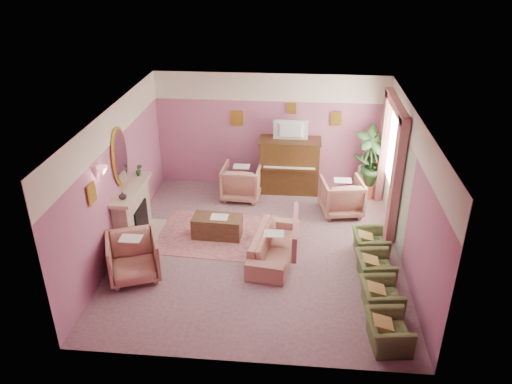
# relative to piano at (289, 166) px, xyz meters

# --- Properties ---
(floor) EXTENTS (5.50, 6.00, 0.01)m
(floor) POSITION_rel_piano_xyz_m (-0.50, -2.68, -0.65)
(floor) COLOR #836168
(floor) RESTS_ON ground
(ceiling) EXTENTS (5.50, 6.00, 0.01)m
(ceiling) POSITION_rel_piano_xyz_m (-0.50, -2.68, 2.15)
(ceiling) COLOR white
(ceiling) RESTS_ON wall_back
(wall_back) EXTENTS (5.50, 0.02, 2.80)m
(wall_back) POSITION_rel_piano_xyz_m (-0.50, 0.32, 0.75)
(wall_back) COLOR #8B557A
(wall_back) RESTS_ON floor
(wall_front) EXTENTS (5.50, 0.02, 2.80)m
(wall_front) POSITION_rel_piano_xyz_m (-0.50, -5.68, 0.75)
(wall_front) COLOR #8B557A
(wall_front) RESTS_ON floor
(wall_left) EXTENTS (0.02, 6.00, 2.80)m
(wall_left) POSITION_rel_piano_xyz_m (-3.25, -2.68, 0.75)
(wall_left) COLOR #8B557A
(wall_left) RESTS_ON floor
(wall_right) EXTENTS (0.02, 6.00, 2.80)m
(wall_right) POSITION_rel_piano_xyz_m (2.25, -2.68, 0.75)
(wall_right) COLOR #8B557A
(wall_right) RESTS_ON floor
(picture_rail_band) EXTENTS (5.50, 0.01, 0.65)m
(picture_rail_band) POSITION_rel_piano_xyz_m (-0.50, 0.31, 1.82)
(picture_rail_band) COLOR #EEE9CD
(picture_rail_band) RESTS_ON wall_back
(stripe_panel) EXTENTS (0.01, 3.00, 2.15)m
(stripe_panel) POSITION_rel_piano_xyz_m (2.23, -1.38, 0.42)
(stripe_panel) COLOR #AEBDA5
(stripe_panel) RESTS_ON wall_right
(fireplace_surround) EXTENTS (0.30, 1.40, 1.10)m
(fireplace_surround) POSITION_rel_piano_xyz_m (-3.09, -2.48, -0.10)
(fireplace_surround) COLOR tan
(fireplace_surround) RESTS_ON floor
(fireplace_inset) EXTENTS (0.18, 0.72, 0.68)m
(fireplace_inset) POSITION_rel_piano_xyz_m (-2.99, -2.48, -0.25)
(fireplace_inset) COLOR black
(fireplace_inset) RESTS_ON floor
(fire_ember) EXTENTS (0.06, 0.54, 0.10)m
(fire_ember) POSITION_rel_piano_xyz_m (-2.95, -2.48, -0.43)
(fire_ember) COLOR #FC351F
(fire_ember) RESTS_ON floor
(mantel_shelf) EXTENTS (0.40, 1.55, 0.07)m
(mantel_shelf) POSITION_rel_piano_xyz_m (-3.06, -2.48, 0.47)
(mantel_shelf) COLOR tan
(mantel_shelf) RESTS_ON fireplace_surround
(hearth) EXTENTS (0.55, 1.50, 0.02)m
(hearth) POSITION_rel_piano_xyz_m (-2.89, -2.48, -0.64)
(hearth) COLOR tan
(hearth) RESTS_ON floor
(mirror_frame) EXTENTS (0.04, 0.72, 1.20)m
(mirror_frame) POSITION_rel_piano_xyz_m (-3.20, -2.48, 1.15)
(mirror_frame) COLOR gold
(mirror_frame) RESTS_ON wall_left
(mirror_glass) EXTENTS (0.01, 0.60, 1.06)m
(mirror_glass) POSITION_rel_piano_xyz_m (-3.17, -2.48, 1.15)
(mirror_glass) COLOR silver
(mirror_glass) RESTS_ON wall_left
(sconce_shade) EXTENTS (0.20, 0.20, 0.16)m
(sconce_shade) POSITION_rel_piano_xyz_m (-3.12, -3.53, 1.33)
(sconce_shade) COLOR #ED9E8A
(sconce_shade) RESTS_ON wall_left
(piano) EXTENTS (1.40, 0.60, 1.30)m
(piano) POSITION_rel_piano_xyz_m (0.00, 0.00, 0.00)
(piano) COLOR #3F2611
(piano) RESTS_ON floor
(piano_keyshelf) EXTENTS (1.30, 0.12, 0.06)m
(piano_keyshelf) POSITION_rel_piano_xyz_m (-0.00, -0.35, 0.07)
(piano_keyshelf) COLOR #3F2611
(piano_keyshelf) RESTS_ON piano
(piano_keys) EXTENTS (1.20, 0.08, 0.02)m
(piano_keys) POSITION_rel_piano_xyz_m (0.00, -0.35, 0.11)
(piano_keys) COLOR beige
(piano_keys) RESTS_ON piano
(piano_top) EXTENTS (1.45, 0.65, 0.04)m
(piano_top) POSITION_rel_piano_xyz_m (0.00, 0.00, 0.66)
(piano_top) COLOR #3F2611
(piano_top) RESTS_ON piano
(television) EXTENTS (0.80, 0.12, 0.48)m
(television) POSITION_rel_piano_xyz_m (0.00, -0.05, 0.95)
(television) COLOR black
(television) RESTS_ON piano
(print_back_left) EXTENTS (0.30, 0.03, 0.38)m
(print_back_left) POSITION_rel_piano_xyz_m (-1.30, 0.28, 1.07)
(print_back_left) COLOR gold
(print_back_left) RESTS_ON wall_back
(print_back_right) EXTENTS (0.26, 0.03, 0.34)m
(print_back_right) POSITION_rel_piano_xyz_m (1.05, 0.28, 1.13)
(print_back_right) COLOR gold
(print_back_right) RESTS_ON wall_back
(print_back_mid) EXTENTS (0.22, 0.03, 0.26)m
(print_back_mid) POSITION_rel_piano_xyz_m (0.00, 0.28, 1.35)
(print_back_mid) COLOR gold
(print_back_mid) RESTS_ON wall_back
(print_left_wall) EXTENTS (0.03, 0.28, 0.36)m
(print_left_wall) POSITION_rel_piano_xyz_m (-3.21, -3.88, 1.07)
(print_left_wall) COLOR gold
(print_left_wall) RESTS_ON wall_left
(window_blind) EXTENTS (0.03, 1.40, 1.80)m
(window_blind) POSITION_rel_piano_xyz_m (2.20, -1.13, 1.05)
(window_blind) COLOR beige
(window_blind) RESTS_ON wall_right
(curtain_left) EXTENTS (0.16, 0.34, 2.60)m
(curtain_left) POSITION_rel_piano_xyz_m (2.12, -2.05, 0.65)
(curtain_left) COLOR #9D5559
(curtain_left) RESTS_ON floor
(curtain_right) EXTENTS (0.16, 0.34, 2.60)m
(curtain_right) POSITION_rel_piano_xyz_m (2.12, -0.21, 0.65)
(curtain_right) COLOR #9D5559
(curtain_right) RESTS_ON floor
(pelmet) EXTENTS (0.16, 2.20, 0.16)m
(pelmet) POSITION_rel_piano_xyz_m (2.12, -1.13, 1.91)
(pelmet) COLOR #9D5559
(pelmet) RESTS_ON wall_right
(mantel_plant) EXTENTS (0.16, 0.16, 0.28)m
(mantel_plant) POSITION_rel_piano_xyz_m (-3.05, -1.93, 0.64)
(mantel_plant) COLOR #264C20
(mantel_plant) RESTS_ON mantel_shelf
(mantel_vase) EXTENTS (0.16, 0.16, 0.16)m
(mantel_vase) POSITION_rel_piano_xyz_m (-3.05, -2.98, 0.58)
(mantel_vase) COLOR #EEE9CD
(mantel_vase) RESTS_ON mantel_shelf
(area_rug) EXTENTS (2.61, 1.95, 0.01)m
(area_rug) POSITION_rel_piano_xyz_m (-1.37, -2.24, -0.64)
(area_rug) COLOR #A96165
(area_rug) RESTS_ON floor
(coffee_table) EXTENTS (1.02, 0.55, 0.45)m
(coffee_table) POSITION_rel_piano_xyz_m (-1.40, -2.27, -0.43)
(coffee_table) COLOR #4E3420
(coffee_table) RESTS_ON floor
(table_paper) EXTENTS (0.35, 0.28, 0.01)m
(table_paper) POSITION_rel_piano_xyz_m (-1.35, -2.27, -0.20)
(table_paper) COLOR silver
(table_paper) RESTS_ON coffee_table
(sofa) EXTENTS (0.61, 1.84, 0.74)m
(sofa) POSITION_rel_piano_xyz_m (-0.20, -2.93, -0.28)
(sofa) COLOR tan
(sofa) RESTS_ON floor
(sofa_throw) EXTENTS (0.09, 1.39, 0.51)m
(sofa_throw) POSITION_rel_piano_xyz_m (0.20, -2.93, -0.05)
(sofa_throw) COLOR #9D5559
(sofa_throw) RESTS_ON sofa
(floral_armchair_left) EXTENTS (0.87, 0.87, 0.91)m
(floral_armchair_left) POSITION_rel_piano_xyz_m (-1.11, -0.48, -0.20)
(floral_armchair_left) COLOR tan
(floral_armchair_left) RESTS_ON floor
(floral_armchair_right) EXTENTS (0.87, 0.87, 0.91)m
(floral_armchair_right) POSITION_rel_piano_xyz_m (1.20, -1.03, -0.20)
(floral_armchair_right) COLOR tan
(floral_armchair_right) RESTS_ON floor
(floral_armchair_front) EXTENTS (0.87, 0.87, 0.91)m
(floral_armchair_front) POSITION_rel_piano_xyz_m (-2.68, -3.79, -0.20)
(floral_armchair_front) COLOR tan
(floral_armchair_front) RESTS_ON floor
(olive_chair_a) EXTENTS (0.52, 0.73, 0.63)m
(olive_chair_a) POSITION_rel_piano_xyz_m (1.65, -5.12, -0.33)
(olive_chair_a) COLOR #556534
(olive_chair_a) RESTS_ON floor
(olive_chair_b) EXTENTS (0.52, 0.73, 0.63)m
(olive_chair_b) POSITION_rel_piano_xyz_m (1.65, -4.30, -0.33)
(olive_chair_b) COLOR #556534
(olive_chair_b) RESTS_ON floor
(olive_chair_c) EXTENTS (0.52, 0.73, 0.63)m
(olive_chair_c) POSITION_rel_piano_xyz_m (1.65, -3.48, -0.33)
(olive_chair_c) COLOR #556534
(olive_chair_c) RESTS_ON floor
(olive_chair_d) EXTENTS (0.52, 0.73, 0.63)m
(olive_chair_d) POSITION_rel_piano_xyz_m (1.65, -2.66, -0.33)
(olive_chair_d) COLOR #556534
(olive_chair_d) RESTS_ON floor
(side_table) EXTENTS (0.52, 0.52, 0.70)m
(side_table) POSITION_rel_piano_xyz_m (1.89, -0.04, -0.30)
(side_table) COLOR silver
(side_table) RESTS_ON floor
(side_plant_big) EXTENTS (0.30, 0.30, 0.34)m
(side_plant_big) POSITION_rel_piano_xyz_m (1.89, -0.04, 0.22)
(side_plant_big) COLOR #264C20
(side_plant_big) RESTS_ON side_table
(side_plant_small) EXTENTS (0.16, 0.16, 0.28)m
(side_plant_small) POSITION_rel_piano_xyz_m (2.01, -0.14, 0.19)
(side_plant_small) COLOR #264C20
(side_plant_small) RESTS_ON side_table
(palm_pot) EXTENTS (0.34, 0.34, 0.34)m
(palm_pot) POSITION_rel_piano_xyz_m (1.86, -0.20, -0.48)
(palm_pot) COLOR #AC4838
(palm_pot) RESTS_ON floor
(palm_plant) EXTENTS (0.76, 0.76, 1.44)m
(palm_plant) POSITION_rel_piano_xyz_m (1.86, -0.20, 0.41)
(palm_plant) COLOR #264C20
(palm_plant) RESTS_ON palm_pot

